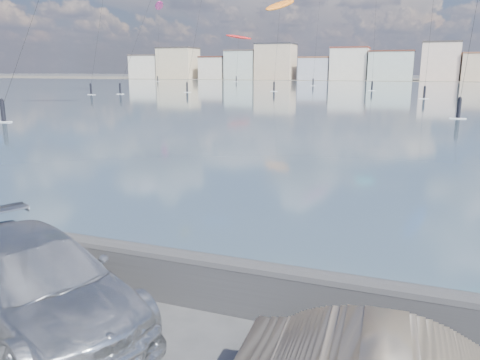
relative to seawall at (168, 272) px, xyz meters
name	(u,v)px	position (x,y,z in m)	size (l,w,h in m)	color
bay_water	(394,92)	(0.00, 88.80, -0.58)	(500.00, 177.00, 0.00)	#3F5A68
far_shore_strip	(408,80)	(0.00, 197.30, -0.57)	(500.00, 60.00, 0.00)	#4C473D
seawall	(168,272)	(0.00, 0.00, 0.00)	(400.00, 0.36, 1.08)	#28282B
far_buildings	(412,64)	(1.31, 183.30, 5.44)	(240.79, 13.26, 14.60)	silver
car_silver	(35,282)	(-1.72, -1.58, 0.21)	(2.21, 5.44, 1.58)	silver
kitesurfer_3	(239,37)	(-57.66, 156.62, 14.74)	(9.74, 14.01, 16.69)	red
kitesurfer_8	(280,6)	(-25.23, 96.15, 17.11)	(6.50, 18.37, 20.11)	orange
kitesurfer_15	(159,6)	(-85.00, 148.35, 25.61)	(8.66, 15.54, 28.10)	#E5338C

